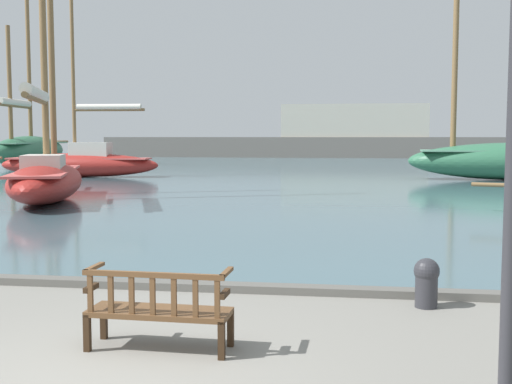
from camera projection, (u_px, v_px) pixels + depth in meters
The scene contains 9 objects.
ground_plane at pixel (91, 384), 6.18m from camera, with size 160.00×160.00×0.00m, color gray.
harbor_water at pixel (316, 167), 49.57m from camera, with size 100.00×80.00×0.08m, color #476670.
quay_edge_kerb at pixel (189, 286), 9.98m from camera, with size 40.00×0.30×0.12m, color #5B5954.
park_bench at pixel (158, 309), 7.14m from camera, with size 1.62×0.58×0.92m.
sailboat_mid_port at pixel (46, 174), 22.64m from camera, with size 5.02×10.25×12.48m.
sailboat_centre_channel at pixel (80, 161), 36.18m from camera, with size 10.71×2.43×12.30m.
sailboat_far_starboard at pixel (30, 148), 48.75m from camera, with size 4.18×14.53×14.21m.
mooring_bollard at pixel (426, 280), 8.93m from camera, with size 0.36×0.36×0.69m.
far_breakwater at pixel (333, 140), 68.81m from camera, with size 48.90×2.40×5.80m.
Camera 1 is at (2.43, -5.71, 2.39)m, focal length 45.00 mm.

